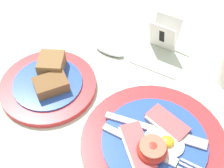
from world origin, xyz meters
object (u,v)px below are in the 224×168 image
(breakfast_plate, at_px, (154,143))
(bread_plate, at_px, (49,83))
(number_card, at_px, (164,34))
(teaspoon_by_saucer, at_px, (120,55))

(breakfast_plate, relative_size, bread_plate, 1.32)
(breakfast_plate, height_order, number_card, number_card)
(breakfast_plate, height_order, teaspoon_by_saucer, breakfast_plate)
(bread_plate, bearing_deg, teaspoon_by_saucer, 56.00)
(number_card, xyz_separation_m, teaspoon_by_saucer, (-0.07, -0.07, -0.03))
(teaspoon_by_saucer, bearing_deg, number_card, -132.12)
(breakfast_plate, height_order, bread_plate, bread_plate)
(bread_plate, height_order, number_card, number_card)
(bread_plate, xyz_separation_m, teaspoon_by_saucer, (0.10, 0.14, -0.01))
(breakfast_plate, bearing_deg, teaspoon_by_saucer, 128.98)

